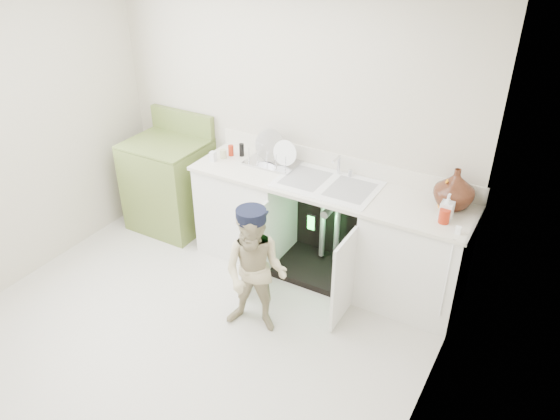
{
  "coord_description": "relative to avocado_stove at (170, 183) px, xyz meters",
  "views": [
    {
      "loc": [
        2.2,
        -2.48,
        3.01
      ],
      "look_at": [
        0.38,
        0.7,
        0.86
      ],
      "focal_mm": 35.0,
      "sensor_mm": 36.0,
      "label": 1
    }
  ],
  "objects": [
    {
      "name": "room_shell",
      "position": [
        1.17,
        -1.18,
        0.78
      ],
      "size": [
        6.0,
        5.5,
        1.26
      ],
      "color": "#BEB7A3",
      "rests_on": "ground"
    },
    {
      "name": "ground",
      "position": [
        1.17,
        -1.18,
        -0.47
      ],
      "size": [
        3.5,
        3.5,
        0.0
      ],
      "primitive_type": "plane",
      "color": "#BDB4A6",
      "rests_on": "ground"
    },
    {
      "name": "avocado_stove",
      "position": [
        0.0,
        0.0,
        0.0
      ],
      "size": [
        0.74,
        0.65,
        1.15
      ],
      "color": "olive",
      "rests_on": "ground"
    },
    {
      "name": "counter_run",
      "position": [
        1.75,
        0.03,
        0.0
      ],
      "size": [
        2.44,
        1.02,
        1.22
      ],
      "color": "white",
      "rests_on": "ground"
    },
    {
      "name": "repair_worker",
      "position": [
        1.57,
        -0.89,
        0.06
      ],
      "size": [
        0.58,
        0.82,
        1.06
      ],
      "rotation": [
        0.0,
        0.0,
        0.22
      ],
      "color": "tan",
      "rests_on": "ground"
    }
  ]
}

